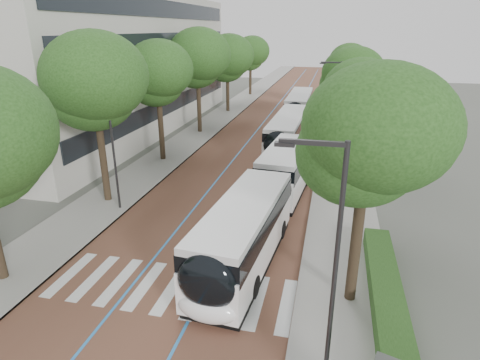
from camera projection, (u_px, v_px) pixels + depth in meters
The scene contains 19 objects.
ground at pixel (158, 303), 16.54m from camera, with size 160.00×160.00×0.00m, color #51544C.
road at pixel (283, 114), 52.96m from camera, with size 11.00×140.00×0.02m, color brown.
sidewalk_left at pixel (228, 111), 54.53m from camera, with size 4.00×140.00×0.12m, color gray.
sidewalk_right at pixel (341, 116), 51.36m from camera, with size 4.00×140.00×0.12m, color gray.
kerb_left at pixel (242, 112), 54.13m from camera, with size 0.20×140.00×0.14m, color gray.
kerb_right at pixel (326, 115), 51.76m from camera, with size 0.20×140.00×0.14m, color gray.
zebra_crossing at pixel (172, 289), 17.40m from camera, with size 10.55×3.60×0.01m.
lane_line_left at pixel (271, 113), 53.30m from camera, with size 0.12×126.00×0.01m, color #2A80D4.
lane_line_right at pixel (295, 114), 52.62m from camera, with size 0.12×126.00×0.01m, color #2A80D4.
office_building at pixel (93, 64), 43.67m from camera, with size 18.11×40.00×14.00m.
hedge at pixel (392, 328), 14.43m from camera, with size 1.20×14.00×0.80m, color #1C3E15.
streetlight_near at pixel (329, 260), 10.70m from camera, with size 1.82×0.20×8.00m.
streetlight_far at pixel (336, 102), 33.47m from camera, with size 1.82×0.20×8.00m.
lamp_post_left at pixel (113, 146), 23.65m from camera, with size 0.14×0.14×8.00m, color #2A2A2C.
trees_left at pixel (185, 71), 37.71m from camera, with size 6.46×61.09×10.21m.
trees_right at pixel (351, 84), 33.35m from camera, with size 5.90×47.32×9.08m.
lead_bus at pixel (265, 202), 22.11m from camera, with size 4.04×18.54×3.20m.
bus_queued_0 at pixel (287, 134), 36.52m from camera, with size 2.82×12.46×3.20m.
bus_queued_1 at pixel (299, 107), 48.82m from camera, with size 2.60×12.41×3.20m.
Camera 1 is at (6.38, -12.54, 10.62)m, focal length 30.00 mm.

